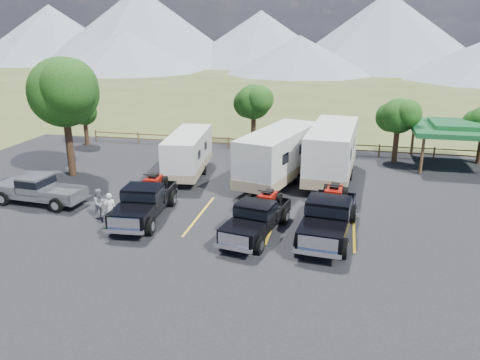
% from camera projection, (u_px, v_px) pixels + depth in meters
% --- Properties ---
extents(ground, '(320.00, 320.00, 0.00)m').
position_uv_depth(ground, '(216.00, 253.00, 20.72)').
color(ground, '#3E4C20').
rests_on(ground, ground).
extents(asphalt_lot, '(44.00, 34.00, 0.04)m').
position_uv_depth(asphalt_lot, '(232.00, 226.00, 23.50)').
color(asphalt_lot, black).
rests_on(asphalt_lot, ground).
extents(stall_lines, '(12.12, 5.50, 0.01)m').
position_uv_depth(stall_lines, '(236.00, 218.00, 24.42)').
color(stall_lines, gold).
rests_on(stall_lines, asphalt_lot).
extents(tree_big_nw, '(5.54, 5.18, 7.84)m').
position_uv_depth(tree_big_nw, '(63.00, 92.00, 29.95)').
color(tree_big_nw, black).
rests_on(tree_big_nw, ground).
extents(tree_ne_a, '(3.11, 2.92, 4.76)m').
position_uv_depth(tree_ne_a, '(398.00, 116.00, 33.58)').
color(tree_ne_a, black).
rests_on(tree_ne_a, ground).
extents(tree_north, '(3.46, 3.24, 5.25)m').
position_uv_depth(tree_north, '(253.00, 102.00, 37.60)').
color(tree_north, black).
rests_on(tree_north, ground).
extents(tree_nw_small, '(2.59, 2.43, 3.85)m').
position_uv_depth(tree_nw_small, '(84.00, 113.00, 38.95)').
color(tree_nw_small, black).
rests_on(tree_nw_small, ground).
extents(rail_fence, '(36.12, 0.12, 1.00)m').
position_uv_depth(rail_fence, '(301.00, 145.00, 37.29)').
color(rail_fence, brown).
rests_on(rail_fence, ground).
extents(pavilion, '(6.20, 6.20, 3.22)m').
position_uv_depth(pavilion, '(457.00, 128.00, 32.95)').
color(pavilion, brown).
rests_on(pavilion, ground).
extents(mountain_range, '(209.00, 71.00, 20.00)m').
position_uv_depth(mountain_range, '(297.00, 35.00, 118.21)').
color(mountain_range, gray).
rests_on(mountain_range, ground).
extents(rig_left, '(2.49, 6.13, 2.00)m').
position_uv_depth(rig_left, '(145.00, 200.00, 24.26)').
color(rig_left, black).
rests_on(rig_left, asphalt_lot).
extents(rig_center, '(2.78, 5.77, 1.85)m').
position_uv_depth(rig_center, '(257.00, 217.00, 22.33)').
color(rig_center, black).
rests_on(rig_center, asphalt_lot).
extents(rig_right, '(2.76, 6.59, 2.14)m').
position_uv_depth(rig_right, '(329.00, 215.00, 22.16)').
color(rig_right, black).
rests_on(rig_right, asphalt_lot).
extents(trailer_left, '(2.90, 8.31, 2.87)m').
position_uv_depth(trailer_left, '(188.00, 154.00, 31.12)').
color(trailer_left, white).
rests_on(trailer_left, asphalt_lot).
extents(trailer_center, '(4.52, 9.84, 3.43)m').
position_uv_depth(trailer_center, '(278.00, 156.00, 29.39)').
color(trailer_center, white).
rests_on(trailer_center, asphalt_lot).
extents(trailer_right, '(3.24, 10.24, 3.54)m').
position_uv_depth(trailer_right, '(332.00, 152.00, 30.04)').
color(trailer_right, white).
rests_on(trailer_right, asphalt_lot).
extents(pickup_silver, '(5.60, 2.25, 1.64)m').
position_uv_depth(pickup_silver, '(39.00, 189.00, 26.22)').
color(pickup_silver, slate).
rests_on(pickup_silver, asphalt_lot).
extents(person_a, '(0.72, 0.59, 1.68)m').
position_uv_depth(person_a, '(110.00, 209.00, 23.43)').
color(person_a, silver).
rests_on(person_a, asphalt_lot).
extents(person_b, '(0.94, 0.97, 1.57)m').
position_uv_depth(person_b, '(100.00, 203.00, 24.34)').
color(person_b, gray).
rests_on(person_b, asphalt_lot).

